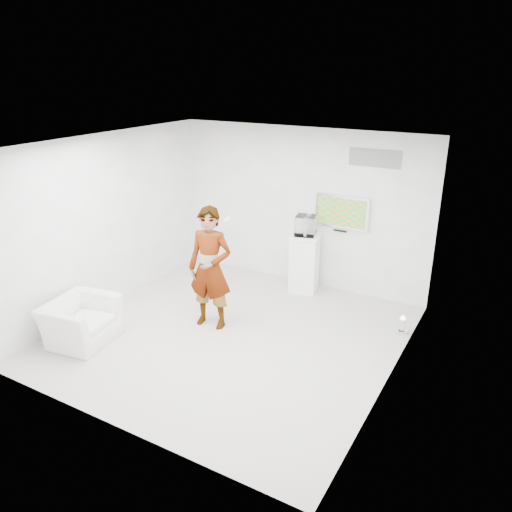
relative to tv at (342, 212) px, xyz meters
name	(u,v)px	position (x,y,z in m)	size (l,w,h in m)	color
room	(230,247)	(-0.85, -2.45, -0.05)	(5.01, 5.01, 3.00)	beige
tv	(342,212)	(0.00, 0.00, 0.00)	(1.00, 0.08, 0.60)	silver
logo_decal	(375,158)	(0.50, 0.04, 1.00)	(0.90, 0.02, 0.30)	slate
person	(210,268)	(-1.32, -2.31, -0.55)	(0.73, 0.48, 2.01)	white
armchair	(81,321)	(-2.78, -3.73, -1.22)	(1.03, 0.90, 0.67)	white
pedestal	(304,263)	(-0.57, -0.31, -1.00)	(0.54, 0.54, 1.11)	white
floor_uplight	(402,325)	(1.49, -1.05, -1.41)	(0.19, 0.19, 0.29)	silver
vitrine	(306,225)	(-0.57, -0.31, -0.26)	(0.36, 0.36, 0.36)	white
console	(306,230)	(-0.57, -0.31, -0.34)	(0.04, 0.14, 0.20)	white
wii_remote	(227,219)	(-1.09, -2.12, 0.26)	(0.04, 0.14, 0.04)	white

